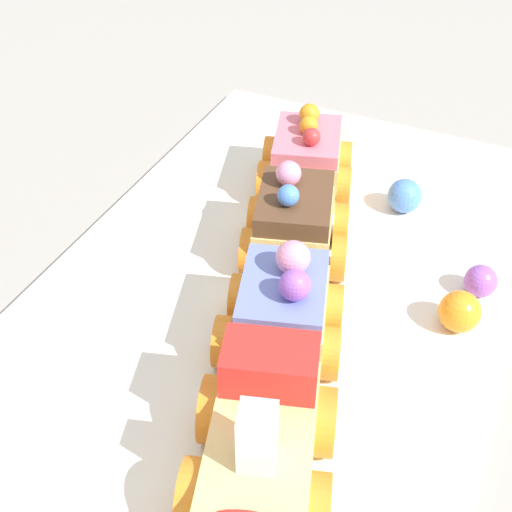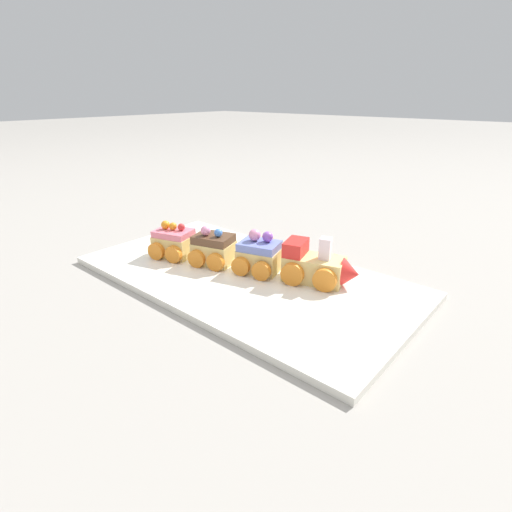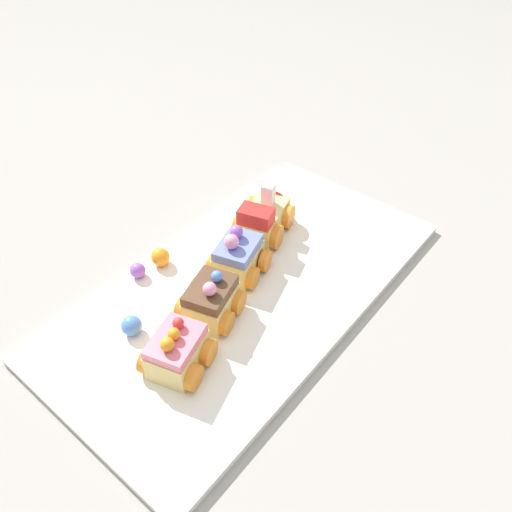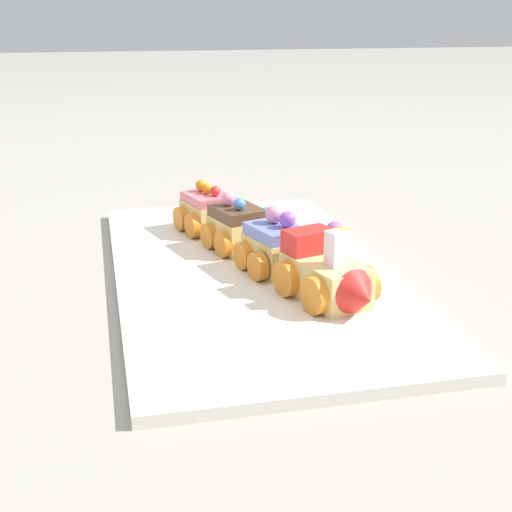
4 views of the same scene
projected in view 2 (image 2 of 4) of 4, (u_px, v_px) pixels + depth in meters
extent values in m
plane|color=gray|center=(244.00, 279.00, 0.73)|extent=(10.00, 10.00, 0.00)
cube|color=white|center=(244.00, 276.00, 0.73)|extent=(0.61, 0.32, 0.01)
cube|color=#E5C675|center=(314.00, 269.00, 0.69)|extent=(0.11, 0.08, 0.04)
cube|color=red|center=(296.00, 247.00, 0.69)|extent=(0.05, 0.06, 0.03)
cone|color=red|center=(351.00, 273.00, 0.66)|extent=(0.04, 0.06, 0.05)
cube|color=white|center=(325.00, 254.00, 0.67)|extent=(0.02, 0.02, 0.02)
cube|color=white|center=(326.00, 243.00, 0.66)|extent=(0.02, 0.02, 0.02)
cylinder|color=orange|center=(325.00, 280.00, 0.65)|extent=(0.04, 0.02, 0.04)
cylinder|color=orange|center=(334.00, 265.00, 0.71)|extent=(0.04, 0.02, 0.04)
cylinder|color=orange|center=(292.00, 274.00, 0.67)|extent=(0.04, 0.02, 0.04)
cylinder|color=orange|center=(304.00, 260.00, 0.73)|extent=(0.04, 0.02, 0.04)
cube|color=#E5C675|center=(259.00, 260.00, 0.73)|extent=(0.09, 0.07, 0.04)
cube|color=#6B7AC6|center=(259.00, 246.00, 0.72)|extent=(0.08, 0.07, 0.01)
sphere|color=pink|center=(254.00, 235.00, 0.72)|extent=(0.03, 0.03, 0.02)
sphere|color=#9956C6|center=(268.00, 237.00, 0.71)|extent=(0.02, 0.02, 0.02)
cylinder|color=orange|center=(262.00, 270.00, 0.69)|extent=(0.04, 0.02, 0.03)
cylinder|color=orange|center=(276.00, 257.00, 0.75)|extent=(0.04, 0.02, 0.03)
cylinder|color=orange|center=(242.00, 267.00, 0.71)|extent=(0.04, 0.02, 0.03)
cylinder|color=orange|center=(256.00, 254.00, 0.76)|extent=(0.04, 0.02, 0.03)
cube|color=#E5C675|center=(215.00, 252.00, 0.76)|extent=(0.09, 0.07, 0.04)
cube|color=brown|center=(214.00, 239.00, 0.75)|extent=(0.08, 0.07, 0.01)
sphere|color=pink|center=(206.00, 231.00, 0.74)|extent=(0.02, 0.02, 0.02)
sphere|color=#4C84E0|center=(218.00, 233.00, 0.74)|extent=(0.02, 0.02, 0.02)
cylinder|color=orange|center=(216.00, 262.00, 0.73)|extent=(0.04, 0.02, 0.03)
cylinder|color=orange|center=(232.00, 250.00, 0.78)|extent=(0.04, 0.02, 0.03)
cylinder|color=orange|center=(197.00, 259.00, 0.74)|extent=(0.04, 0.02, 0.03)
cylinder|color=orange|center=(214.00, 247.00, 0.80)|extent=(0.04, 0.02, 0.03)
cube|color=#E5C675|center=(174.00, 246.00, 0.80)|extent=(0.09, 0.07, 0.04)
cube|color=#E57084|center=(173.00, 233.00, 0.79)|extent=(0.08, 0.07, 0.01)
sphere|color=orange|center=(165.00, 225.00, 0.79)|extent=(0.02, 0.02, 0.02)
sphere|color=orange|center=(173.00, 226.00, 0.78)|extent=(0.02, 0.02, 0.02)
sphere|color=red|center=(181.00, 227.00, 0.78)|extent=(0.02, 0.02, 0.01)
cylinder|color=orange|center=(174.00, 254.00, 0.76)|extent=(0.04, 0.02, 0.03)
cylinder|color=orange|center=(192.00, 243.00, 0.82)|extent=(0.04, 0.02, 0.03)
cylinder|color=orange|center=(156.00, 251.00, 0.78)|extent=(0.04, 0.02, 0.03)
cylinder|color=orange|center=(176.00, 241.00, 0.83)|extent=(0.04, 0.02, 0.03)
sphere|color=orange|center=(267.00, 241.00, 0.84)|extent=(0.03, 0.03, 0.03)
sphere|color=#9956C6|center=(255.00, 237.00, 0.87)|extent=(0.02, 0.02, 0.02)
sphere|color=#4C84E0|center=(205.00, 237.00, 0.86)|extent=(0.03, 0.03, 0.03)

